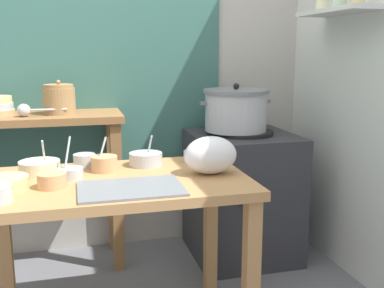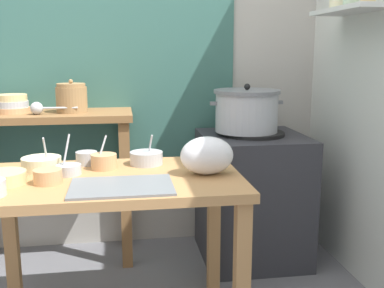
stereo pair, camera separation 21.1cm
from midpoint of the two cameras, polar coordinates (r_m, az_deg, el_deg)
name	(u,v)px [view 2 (the right image)]	position (r m, az deg, el deg)	size (l,w,h in m)	color
wall_back	(119,42)	(2.93, -7.04, 12.59)	(4.40, 0.12, 2.60)	#B2ADA3
prep_table	(113,201)	(1.98, -6.81, -7.19)	(1.10, 0.66, 0.72)	#B27F4C
back_shelf_table	(49,150)	(2.73, -15.32, -0.81)	(0.96, 0.40, 0.90)	olive
stove_block	(252,196)	(2.81, 9.66, -6.50)	(0.60, 0.61, 0.78)	#2D2D33
steamer_pot	(247,111)	(2.70, 9.08, 4.14)	(0.44, 0.39, 0.28)	#B7BABF
clay_pot	(72,98)	(2.68, -12.65, 5.61)	(0.18, 0.18, 0.19)	#A37A4C
bowl_stack_enamel	(12,104)	(2.74, -19.58, 4.70)	(0.19, 0.19, 0.10)	tan
ladle	(38,108)	(2.63, -16.50, 4.30)	(0.26, 0.07, 0.07)	#B7BABF
serving_tray	(122,186)	(1.79, -5.45, -5.36)	(0.40, 0.28, 0.01)	slate
plastic_bag	(207,156)	(1.96, 4.96, -1.48)	(0.23, 0.16, 0.16)	white
prep_bowl_0	(69,169)	(2.01, -12.29, -3.09)	(0.11, 0.11, 0.17)	#B7BABF
prep_bowl_1	(42,163)	(2.11, -15.62, -2.36)	(0.17, 0.17, 0.16)	beige
prep_bowl_2	(146,157)	(2.14, -2.94, -1.72)	(0.15, 0.15, 0.14)	#B7BABF
prep_bowl_3	(196,156)	(2.18, 3.32, -1.54)	(0.11, 0.11, 0.06)	#B7BABF
prep_bowl_4	(103,161)	(2.08, -8.21, -2.12)	(0.12, 0.12, 0.15)	tan
prep_bowl_5	(48,176)	(1.89, -14.57, -3.92)	(0.11, 0.11, 0.06)	tan
prep_bowl_7	(87,157)	(2.17, -10.36, -1.70)	(0.10, 0.10, 0.06)	#B7BABF
prep_bowl_8	(4,177)	(1.94, -19.65, -3.98)	(0.18, 0.18, 0.05)	#E5C684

